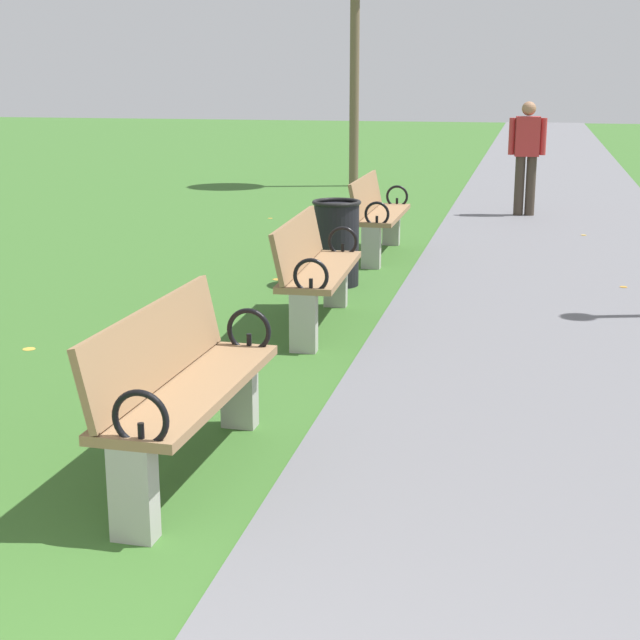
# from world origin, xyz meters

# --- Properties ---
(paved_walkway) EXTENTS (3.10, 44.00, 0.02)m
(paved_walkway) POSITION_xyz_m (1.55, 18.00, 0.01)
(paved_walkway) COLOR slate
(paved_walkway) RESTS_ON ground
(park_bench_2) EXTENTS (0.52, 1.61, 0.90)m
(park_bench_2) POSITION_xyz_m (-0.50, 3.20, 0.49)
(park_bench_2) COLOR #93704C
(park_bench_2) RESTS_ON ground
(park_bench_3) EXTENTS (0.53, 1.62, 0.90)m
(park_bench_3) POSITION_xyz_m (-0.50, 6.30, 0.49)
(park_bench_3) COLOR #93704C
(park_bench_3) RESTS_ON ground
(park_bench_4) EXTENTS (0.47, 1.60, 0.90)m
(park_bench_4) POSITION_xyz_m (-0.50, 9.56, 0.49)
(park_bench_4) COLOR #93704C
(park_bench_4) RESTS_ON ground
(pedestrian_walking) EXTENTS (0.53, 0.24, 1.62)m
(pedestrian_walking) POSITION_xyz_m (1.09, 13.08, 0.93)
(pedestrian_walking) COLOR #3D3328
(pedestrian_walking) RESTS_ON paved_walkway
(trash_bin) EXTENTS (0.48, 0.48, 0.84)m
(trash_bin) POSITION_xyz_m (-0.65, 7.92, 0.42)
(trash_bin) COLOR black
(trash_bin) RESTS_ON ground
(scattered_leaves) EXTENTS (5.49, 14.13, 0.02)m
(scattered_leaves) POSITION_xyz_m (0.12, 5.42, 0.01)
(scattered_leaves) COLOR brown
(scattered_leaves) RESTS_ON ground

